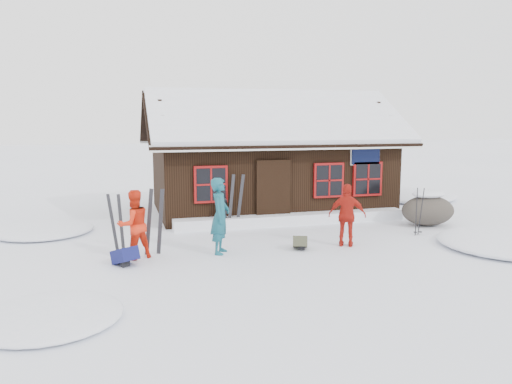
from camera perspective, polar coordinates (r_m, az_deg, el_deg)
ground at (r=13.49m, az=1.39°, el=-5.94°), size 120.00×120.00×0.00m
mountain_hut at (r=18.37m, az=1.40°, el=2.84°), size 8.90×6.09×4.42m
snow_drift at (r=16.00m, az=4.21°, el=-3.06°), size 7.60×0.60×0.35m
snow_mounds at (r=15.73m, az=5.20°, el=-3.92°), size 20.60×13.20×0.48m
skier_teal at (r=12.39m, az=-4.12°, el=-2.74°), size 0.70×0.82×1.90m
skier_orange_left at (r=12.25m, az=-13.79°, el=-3.64°), size 0.99×0.89×1.67m
skier_orange_right at (r=13.28m, az=10.38°, el=-2.64°), size 1.05×0.81×1.66m
skier_crouched at (r=15.29m, az=-3.74°, el=-2.44°), size 0.49×0.34×0.95m
boulder at (r=16.65m, az=19.05°, el=-1.90°), size 1.70×1.27×0.99m
ski_pair_left at (r=12.55m, az=-11.50°, el=-3.46°), size 0.52×0.19×1.69m
ski_pair_mid at (r=12.96m, az=-15.60°, el=-3.58°), size 0.42×0.33×1.53m
ski_pair_right at (r=15.32m, az=-2.35°, el=-1.15°), size 0.57×0.13×1.71m
ski_poles at (r=15.14m, az=18.10°, el=-2.20°), size 0.25×0.12×1.41m
backpack_blue at (r=11.92m, az=-14.73°, el=-7.36°), size 0.66×0.71×0.31m
backpack_olive at (r=12.95m, az=5.05°, el=-5.97°), size 0.51×0.58×0.26m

